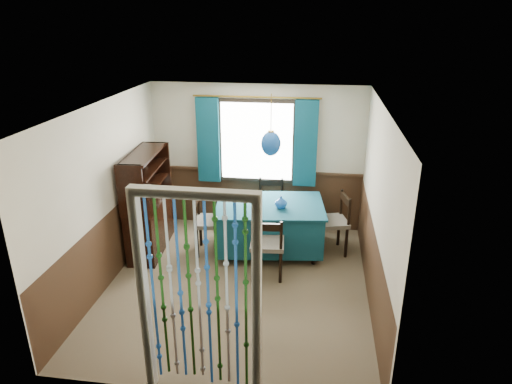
# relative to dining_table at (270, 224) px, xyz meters

# --- Properties ---
(floor) EXTENTS (4.00, 4.00, 0.00)m
(floor) POSITION_rel_dining_table_xyz_m (-0.33, -1.06, -0.46)
(floor) COLOR brown
(floor) RESTS_ON ground
(ceiling) EXTENTS (4.00, 4.00, 0.00)m
(ceiling) POSITION_rel_dining_table_xyz_m (-0.33, -1.06, 2.04)
(ceiling) COLOR silver
(ceiling) RESTS_ON ground
(wall_back) EXTENTS (3.60, 0.00, 3.60)m
(wall_back) POSITION_rel_dining_table_xyz_m (-0.33, 0.94, 0.79)
(wall_back) COLOR beige
(wall_back) RESTS_ON ground
(wall_front) EXTENTS (3.60, 0.00, 3.60)m
(wall_front) POSITION_rel_dining_table_xyz_m (-0.33, -3.06, 0.79)
(wall_front) COLOR beige
(wall_front) RESTS_ON ground
(wall_left) EXTENTS (0.00, 4.00, 4.00)m
(wall_left) POSITION_rel_dining_table_xyz_m (-2.13, -1.06, 0.79)
(wall_left) COLOR beige
(wall_left) RESTS_ON ground
(wall_right) EXTENTS (0.00, 4.00, 4.00)m
(wall_right) POSITION_rel_dining_table_xyz_m (1.47, -1.06, 0.79)
(wall_right) COLOR beige
(wall_right) RESTS_ON ground
(wainscot_back) EXTENTS (3.60, 0.00, 3.60)m
(wainscot_back) POSITION_rel_dining_table_xyz_m (-0.33, 0.93, 0.04)
(wainscot_back) COLOR #3A2516
(wainscot_back) RESTS_ON ground
(wainscot_front) EXTENTS (3.60, 0.00, 3.60)m
(wainscot_front) POSITION_rel_dining_table_xyz_m (-0.33, -3.04, 0.04)
(wainscot_front) COLOR #3A2516
(wainscot_front) RESTS_ON ground
(wainscot_left) EXTENTS (0.00, 4.00, 4.00)m
(wainscot_left) POSITION_rel_dining_table_xyz_m (-2.12, -1.06, 0.04)
(wainscot_left) COLOR #3A2516
(wainscot_left) RESTS_ON ground
(wainscot_right) EXTENTS (0.00, 4.00, 4.00)m
(wainscot_right) POSITION_rel_dining_table_xyz_m (1.45, -1.06, 0.04)
(wainscot_right) COLOR #3A2516
(wainscot_right) RESTS_ON ground
(window) EXTENTS (1.32, 0.12, 1.42)m
(window) POSITION_rel_dining_table_xyz_m (-0.33, 0.89, 1.09)
(window) COLOR black
(window) RESTS_ON wall_back
(doorway) EXTENTS (1.16, 0.12, 2.18)m
(doorway) POSITION_rel_dining_table_xyz_m (-0.33, -3.00, 0.59)
(doorway) COLOR silver
(doorway) RESTS_ON ground
(dining_table) EXTENTS (1.78, 1.33, 0.80)m
(dining_table) POSITION_rel_dining_table_xyz_m (0.00, 0.00, 0.00)
(dining_table) COLOR #0F3E4D
(dining_table) RESTS_ON floor
(chair_near) EXTENTS (0.50, 0.48, 0.95)m
(chair_near) POSITION_rel_dining_table_xyz_m (0.05, -0.78, 0.05)
(chair_near) COLOR black
(chair_near) RESTS_ON floor
(chair_far) EXTENTS (0.50, 0.48, 0.92)m
(chair_far) POSITION_rel_dining_table_xyz_m (-0.06, 0.71, 0.03)
(chair_far) COLOR black
(chair_far) RESTS_ON floor
(chair_left) EXTENTS (0.52, 0.53, 0.98)m
(chair_left) POSITION_rel_dining_table_xyz_m (-0.95, -0.17, 0.06)
(chair_left) COLOR black
(chair_left) RESTS_ON floor
(chair_right) EXTENTS (0.57, 0.59, 0.98)m
(chair_right) POSITION_rel_dining_table_xyz_m (0.99, 0.10, 0.06)
(chair_right) COLOR black
(chair_right) RESTS_ON floor
(sideboard) EXTENTS (0.52, 1.27, 1.62)m
(sideboard) POSITION_rel_dining_table_xyz_m (-1.90, -0.21, 0.11)
(sideboard) COLOR black
(sideboard) RESTS_ON floor
(pendant_lamp) EXTENTS (0.30, 0.30, 0.91)m
(pendant_lamp) POSITION_rel_dining_table_xyz_m (-0.00, 0.00, 1.31)
(pendant_lamp) COLOR olive
(pendant_lamp) RESTS_ON ceiling
(vase_table) EXTENTS (0.23, 0.23, 0.18)m
(vase_table) POSITION_rel_dining_table_xyz_m (0.18, -0.10, 0.43)
(vase_table) COLOR #164A98
(vase_table) RESTS_ON dining_table
(bowl_shelf) EXTENTS (0.23, 0.23, 0.05)m
(bowl_shelf) POSITION_rel_dining_table_xyz_m (-1.84, -0.40, 0.67)
(bowl_shelf) COLOR beige
(bowl_shelf) RESTS_ON sideboard
(vase_sideboard) EXTENTS (0.24, 0.24, 0.20)m
(vase_sideboard) POSITION_rel_dining_table_xyz_m (-1.84, 0.02, 0.45)
(vase_sideboard) COLOR beige
(vase_sideboard) RESTS_ON sideboard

